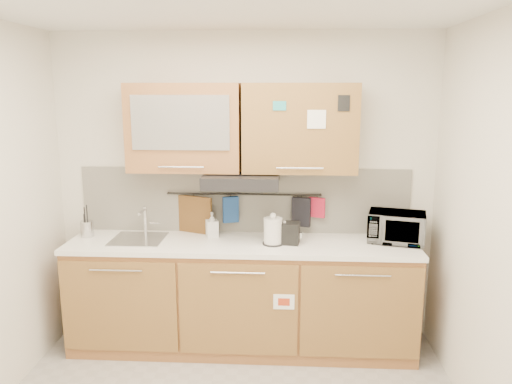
# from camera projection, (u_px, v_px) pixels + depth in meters

# --- Properties ---
(wall_back) EXTENTS (3.20, 0.00, 3.20)m
(wall_back) POSITION_uv_depth(u_px,v_px,m) (244.00, 188.00, 4.26)
(wall_back) COLOR silver
(wall_back) RESTS_ON ground
(base_cabinet) EXTENTS (2.80, 0.64, 0.88)m
(base_cabinet) POSITION_uv_depth(u_px,v_px,m) (242.00, 301.00, 4.14)
(base_cabinet) COLOR #A46D3A
(base_cabinet) RESTS_ON floor
(countertop) EXTENTS (2.82, 0.62, 0.04)m
(countertop) POSITION_uv_depth(u_px,v_px,m) (241.00, 244.00, 4.04)
(countertop) COLOR white
(countertop) RESTS_ON base_cabinet
(backsplash) EXTENTS (2.80, 0.02, 0.56)m
(backsplash) POSITION_uv_depth(u_px,v_px,m) (244.00, 200.00, 4.27)
(backsplash) COLOR silver
(backsplash) RESTS_ON countertop
(upper_cabinets) EXTENTS (1.82, 0.37, 0.70)m
(upper_cabinets) POSITION_uv_depth(u_px,v_px,m) (241.00, 128.00, 3.98)
(upper_cabinets) COLOR #A46D3A
(upper_cabinets) RESTS_ON wall_back
(range_hood) EXTENTS (0.60, 0.46, 0.10)m
(range_hood) POSITION_uv_depth(u_px,v_px,m) (241.00, 180.00, 3.99)
(range_hood) COLOR black
(range_hood) RESTS_ON upper_cabinets
(sink) EXTENTS (0.42, 0.40, 0.26)m
(sink) POSITION_uv_depth(u_px,v_px,m) (139.00, 239.00, 4.10)
(sink) COLOR silver
(sink) RESTS_ON countertop
(utensil_rail) EXTENTS (1.30, 0.02, 0.02)m
(utensil_rail) POSITION_uv_depth(u_px,v_px,m) (244.00, 194.00, 4.22)
(utensil_rail) COLOR black
(utensil_rail) RESTS_ON backsplash
(utensil_crock) EXTENTS (0.14, 0.14, 0.27)m
(utensil_crock) POSITION_uv_depth(u_px,v_px,m) (87.00, 228.00, 4.17)
(utensil_crock) COLOR #B8B9BD
(utensil_crock) RESTS_ON countertop
(kettle) EXTENTS (0.19, 0.18, 0.26)m
(kettle) POSITION_uv_depth(u_px,v_px,m) (273.00, 232.00, 3.96)
(kettle) COLOR silver
(kettle) RESTS_ON countertop
(toaster) EXTENTS (0.24, 0.17, 0.17)m
(toaster) POSITION_uv_depth(u_px,v_px,m) (285.00, 232.00, 3.99)
(toaster) COLOR black
(toaster) RESTS_ON countertop
(microwave) EXTENTS (0.50, 0.40, 0.24)m
(microwave) POSITION_uv_depth(u_px,v_px,m) (396.00, 227.00, 4.02)
(microwave) COLOR #999999
(microwave) RESTS_ON countertop
(soap_bottle) EXTENTS (0.12, 0.12, 0.21)m
(soap_bottle) POSITION_uv_depth(u_px,v_px,m) (212.00, 225.00, 4.15)
(soap_bottle) COLOR #999999
(soap_bottle) RESTS_ON countertop
(cutting_board) EXTENTS (0.33, 0.15, 0.43)m
(cutting_board) POSITION_uv_depth(u_px,v_px,m) (194.00, 220.00, 4.28)
(cutting_board) COLOR brown
(cutting_board) RESTS_ON utensil_rail
(oven_mitt) EXTENTS (0.14, 0.07, 0.22)m
(oven_mitt) POSITION_uv_depth(u_px,v_px,m) (231.00, 210.00, 4.24)
(oven_mitt) COLOR navy
(oven_mitt) RESTS_ON utensil_rail
(dark_pouch) EXTENTS (0.16, 0.09, 0.25)m
(dark_pouch) POSITION_uv_depth(u_px,v_px,m) (301.00, 212.00, 4.21)
(dark_pouch) COLOR black
(dark_pouch) RESTS_ON utensil_rail
(pot_holder) EXTENTS (0.14, 0.07, 0.17)m
(pot_holder) POSITION_uv_depth(u_px,v_px,m) (317.00, 208.00, 4.19)
(pot_holder) COLOR #B31733
(pot_holder) RESTS_ON utensil_rail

